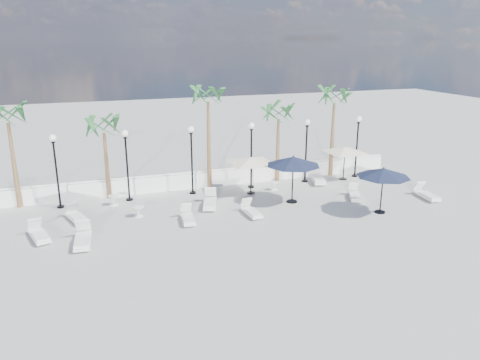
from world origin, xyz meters
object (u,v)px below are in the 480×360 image
object	(u,v)px
lounger_1	(76,216)
lounger_2	(188,217)
parasol_cream_sq_a	(251,157)
lounger_3	(83,238)
lounger_8	(317,178)
lounger_6	(251,211)
parasol_navy_mid	(293,161)
parasol_navy_right	(383,173)
parasol_cream_sq_b	(345,147)
lounger_7	(426,194)
lounger_5	(355,195)
lounger_4	(210,202)
lounger_0	(39,234)

from	to	relation	value
lounger_1	lounger_2	world-z (taller)	lounger_1
lounger_1	parasol_cream_sq_a	distance (m)	9.59
lounger_3	lounger_8	bearing A→B (deg)	23.31
lounger_6	parasol_navy_mid	size ratio (longest dim) A/B	0.61
parasol_navy_right	parasol_cream_sq_a	size ratio (longest dim) A/B	0.57
lounger_1	parasol_cream_sq_b	bearing A→B (deg)	-10.69
lounger_7	lounger_1	bearing A→B (deg)	176.28
lounger_8	lounger_6	bearing A→B (deg)	-129.02
parasol_navy_right	lounger_1	bearing A→B (deg)	165.17
lounger_5	parasol_cream_sq_b	size ratio (longest dim) A/B	0.42
lounger_4	parasol_cream_sq_b	distance (m)	9.52
parasol_cream_sq_a	lounger_8	bearing A→B (deg)	9.20
lounger_4	parasol_navy_right	xyz separation A→B (m)	(7.83, -3.65, 1.83)
lounger_1	parasol_navy_right	size ratio (longest dim) A/B	0.71
lounger_5	lounger_6	xyz separation A→B (m)	(-6.19, -0.50, -0.01)
lounger_3	lounger_6	distance (m)	8.00
lounger_0	lounger_5	bearing A→B (deg)	-14.99
lounger_4	lounger_0	bearing A→B (deg)	-151.33
lounger_2	lounger_4	bearing A→B (deg)	53.08
lounger_7	lounger_2	bearing A→B (deg)	-178.95
lounger_8	parasol_navy_right	xyz separation A→B (m)	(0.49, -5.72, 1.81)
lounger_0	parasol_navy_mid	distance (m)	12.65
lounger_7	lounger_6	bearing A→B (deg)	-179.23
parasol_navy_mid	lounger_2	bearing A→B (deg)	-171.03
lounger_2	lounger_6	world-z (taller)	lounger_2
lounger_2	parasol_navy_right	distance (m)	9.78
parasol_navy_right	parasol_cream_sq_b	xyz separation A→B (m)	(1.30, 5.70, -0.06)
lounger_4	parasol_cream_sq_a	bearing A→B (deg)	43.30
lounger_7	parasol_cream_sq_a	bearing A→B (deg)	160.90
lounger_1	lounger_6	bearing A→B (deg)	-31.47
lounger_1	lounger_3	bearing A→B (deg)	-102.89
lounger_6	parasol_cream_sq_b	distance (m)	8.68
lounger_7	parasol_cream_sq_b	world-z (taller)	parasol_cream_sq_b
lounger_3	parasol_cream_sq_a	distance (m)	10.14
lounger_3	parasol_cream_sq_b	xyz separation A→B (m)	(15.48, 4.79, 1.77)
parasol_cream_sq_a	lounger_0	bearing A→B (deg)	-165.00
lounger_1	parasol_cream_sq_b	size ratio (longest dim) A/B	0.43
lounger_6	parasol_cream_sq_a	distance (m)	3.88
lounger_6	lounger_8	xyz separation A→B (m)	(5.74, 3.94, 0.06)
parasol_navy_mid	parasol_cream_sq_b	bearing A→B (deg)	30.38
parasol_cream_sq_b	lounger_3	bearing A→B (deg)	-162.81
lounger_2	parasol_navy_mid	size ratio (longest dim) A/B	0.62
lounger_0	lounger_2	distance (m)	6.57
parasol_cream_sq_b	lounger_0	bearing A→B (deg)	-168.10
lounger_1	lounger_8	world-z (taller)	lounger_8
parasol_navy_mid	parasol_cream_sq_a	distance (m)	2.63
lounger_4	parasol_cream_sq_a	distance (m)	3.56
lounger_0	lounger_1	distance (m)	2.35
lounger_5	parasol_cream_sq_a	size ratio (longest dim) A/B	0.40
parasol_navy_right	lounger_0	bearing A→B (deg)	172.66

